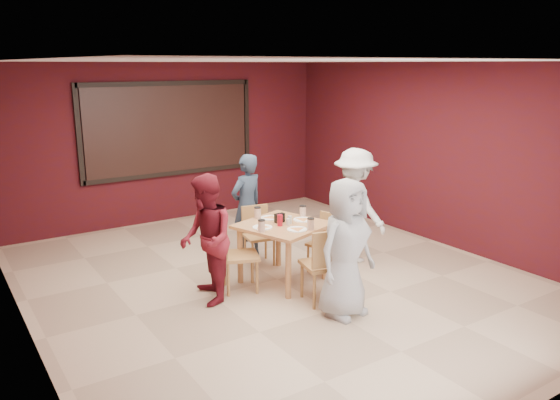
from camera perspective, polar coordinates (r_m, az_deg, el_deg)
floor at (r=7.29m, az=-0.28°, el=-8.28°), size 7.00×7.00×0.00m
window_blinds at (r=9.88m, az=-11.41°, el=7.27°), size 3.00×0.02×1.50m
dining_table at (r=7.02m, az=0.32°, el=-3.25°), size 1.24×1.24×0.93m
chair_front at (r=6.42m, az=4.76°, el=-6.42°), size 0.54×0.54×0.93m
chair_back at (r=7.75m, az=-2.36°, el=-3.27°), size 0.46×0.46×0.82m
chair_left at (r=6.80m, az=-4.83°, el=-5.36°), size 0.57×0.57×0.91m
chair_right at (r=7.49m, az=4.94°, el=-4.06°), size 0.48×0.48×0.79m
diner_front at (r=6.09m, az=6.89°, el=-5.03°), size 0.84×0.62×1.58m
diner_back at (r=7.93m, az=-3.49°, el=-0.63°), size 0.62×0.48×1.53m
diner_left at (r=6.45m, az=-7.71°, el=-4.12°), size 0.77×0.88×1.54m
diner_right at (r=7.80m, az=7.83°, el=-0.59°), size 0.69×1.10×1.63m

